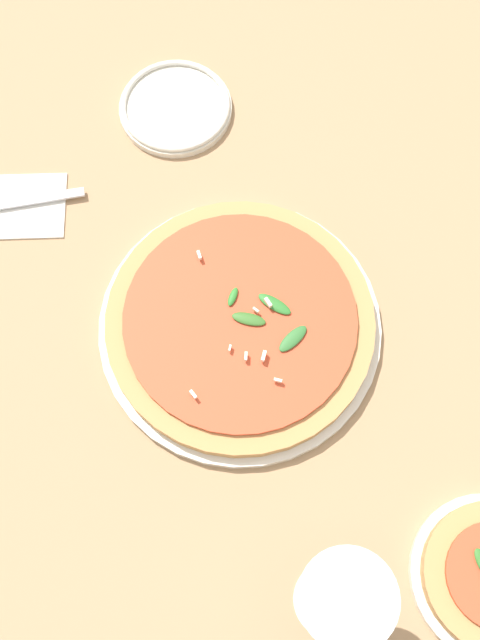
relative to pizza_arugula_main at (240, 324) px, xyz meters
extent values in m
plane|color=#9E7A56|center=(0.01, 0.02, -0.02)|extent=(6.00, 6.00, 0.00)
cylinder|color=silver|center=(0.00, 0.00, -0.01)|extent=(0.34, 0.34, 0.01)
cylinder|color=#B7844C|center=(0.00, 0.00, 0.00)|extent=(0.32, 0.32, 0.02)
cylinder|color=#C64728|center=(0.00, 0.00, 0.02)|extent=(0.28, 0.28, 0.01)
ellipsoid|color=#2B6E28|center=(-0.04, -0.02, 0.02)|extent=(0.05, 0.04, 0.01)
ellipsoid|color=#2E662D|center=(-0.06, 0.02, 0.02)|extent=(0.04, 0.04, 0.01)
ellipsoid|color=#346425|center=(-0.01, 0.00, 0.02)|extent=(0.04, 0.02, 0.01)
ellipsoid|color=#2B7329|center=(0.01, -0.03, 0.02)|extent=(0.02, 0.03, 0.01)
cube|color=#EFE5C6|center=(-0.02, -0.01, 0.03)|extent=(0.01, 0.01, 0.00)
cube|color=#EFE5C6|center=(-0.05, 0.08, 0.03)|extent=(0.01, 0.00, 0.01)
cube|color=#EFE5C6|center=(0.05, -0.08, 0.03)|extent=(0.01, 0.01, 0.01)
cube|color=#EFE5C6|center=(0.01, 0.04, 0.03)|extent=(0.00, 0.01, 0.00)
cube|color=#EFE5C6|center=(-0.01, 0.05, 0.03)|extent=(0.00, 0.01, 0.01)
cube|color=#EFE5C6|center=(-0.03, -0.02, 0.03)|extent=(0.01, 0.01, 0.01)
cube|color=#EFE5C6|center=(-0.03, 0.05, 0.03)|extent=(0.01, 0.01, 0.01)
cube|color=#EFE5C6|center=(0.05, 0.10, 0.03)|extent=(0.01, 0.01, 0.01)
cylinder|color=white|center=(-0.11, 0.31, -0.01)|extent=(0.08, 0.08, 0.00)
cylinder|color=white|center=(-0.11, 0.31, 0.02)|extent=(0.01, 0.01, 0.06)
cone|color=white|center=(-0.11, 0.31, 0.09)|extent=(0.09, 0.09, 0.09)
cylinder|color=white|center=(-0.11, 0.31, 0.07)|extent=(0.05, 0.05, 0.03)
cube|color=silver|center=(0.31, -0.16, -0.01)|extent=(0.15, 0.11, 0.01)
cube|color=silver|center=(0.28, -0.16, -0.01)|extent=(0.14, 0.04, 0.00)
cylinder|color=silver|center=(0.10, -0.32, -0.01)|extent=(0.16, 0.16, 0.01)
torus|color=silver|center=(0.10, -0.32, 0.00)|extent=(0.15, 0.15, 0.01)
camera|label=1|loc=(-0.01, 0.32, 0.85)|focal=42.00mm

